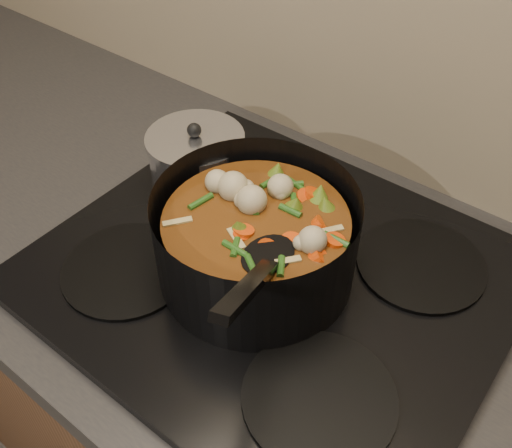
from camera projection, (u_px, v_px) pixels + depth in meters
The scene contains 4 objects.
counter at pixel (269, 428), 1.13m from camera, with size 2.64×0.64×0.91m.
stovetop at pixel (274, 272), 0.80m from camera, with size 0.62×0.54×0.03m.
stockpot at pixel (256, 241), 0.75m from camera, with size 0.30×0.35×0.20m.
saucepan at pixel (197, 163), 0.89m from camera, with size 0.15×0.15×0.12m.
Camera 1 is at (0.31, 1.49, 1.53)m, focal length 40.00 mm.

